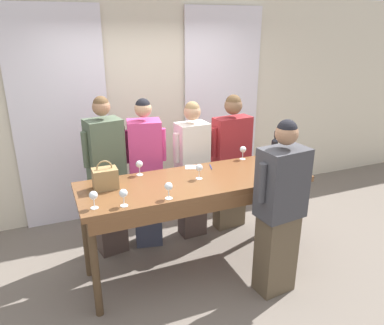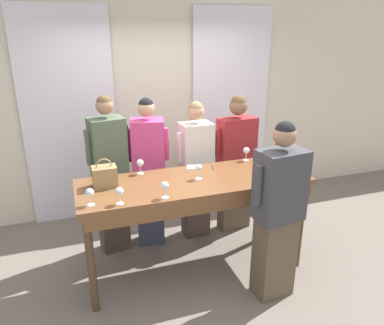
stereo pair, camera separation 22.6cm
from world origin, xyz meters
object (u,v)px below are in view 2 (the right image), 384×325
at_px(wine_glass_center_left, 291,170).
at_px(wine_glass_center_mid, 165,186).
at_px(wine_glass_front_mid, 119,192).
at_px(guest_olive_jacket, 110,175).
at_px(host_pouring, 278,213).
at_px(guest_pink_top, 149,173).
at_px(wine_glass_front_right, 199,168).
at_px(wine_glass_center_right, 246,151).
at_px(tasting_bar, 195,191).
at_px(wine_glass_front_left, 90,193).
at_px(guest_striped_shirt, 236,163).
at_px(wine_glass_back_left, 140,163).
at_px(guest_cream_sweater, 196,170).
at_px(wine_bottle, 279,150).
at_px(handbag, 105,176).

distance_m(wine_glass_center_left, wine_glass_center_mid, 1.26).
xyz_separation_m(wine_glass_front_mid, guest_olive_jacket, (0.03, 0.96, -0.23)).
bearing_deg(wine_glass_front_mid, guest_olive_jacket, 88.43).
bearing_deg(host_pouring, guest_pink_top, 125.19).
height_order(wine_glass_front_right, guest_olive_jacket, guest_olive_jacket).
xyz_separation_m(wine_glass_center_right, guest_olive_jacket, (-1.47, 0.33, -0.23)).
distance_m(tasting_bar, wine_glass_center_mid, 0.52).
xyz_separation_m(wine_glass_center_mid, wine_glass_center_right, (1.10, 0.64, 0.00)).
height_order(wine_glass_front_mid, wine_glass_center_right, same).
bearing_deg(wine_glass_front_right, wine_glass_front_left, -166.97).
bearing_deg(guest_olive_jacket, tasting_bar, -42.90).
distance_m(wine_glass_center_left, guest_olive_jacket, 1.91).
distance_m(wine_glass_front_right, wine_glass_center_mid, 0.52).
bearing_deg(host_pouring, guest_striped_shirt, 82.03).
xyz_separation_m(wine_glass_front_right, wine_glass_back_left, (-0.51, 0.32, 0.00)).
relative_size(guest_cream_sweater, host_pouring, 0.97).
xyz_separation_m(wine_bottle, wine_glass_center_left, (-0.18, -0.54, -0.01)).
height_order(wine_glass_front_left, wine_glass_back_left, same).
bearing_deg(wine_glass_front_left, wine_glass_center_mid, -5.84).
height_order(guest_pink_top, guest_cream_sweater, guest_pink_top).
height_order(wine_glass_center_mid, guest_olive_jacket, guest_olive_jacket).
distance_m(handbag, guest_striped_shirt, 1.72).
bearing_deg(wine_glass_front_mid, wine_glass_center_left, -0.60).
bearing_deg(wine_bottle, guest_olive_jacket, 166.18).
relative_size(guest_pink_top, guest_striped_shirt, 1.02).
distance_m(wine_glass_front_left, guest_pink_top, 1.17).
xyz_separation_m(wine_bottle, guest_cream_sweater, (-0.82, 0.44, -0.30)).
bearing_deg(guest_pink_top, wine_glass_front_mid, -115.33).
xyz_separation_m(wine_glass_front_left, wine_glass_front_mid, (0.24, -0.05, 0.00)).
bearing_deg(wine_glass_center_left, host_pouring, -135.41).
height_order(tasting_bar, handbag, handbag).
bearing_deg(wine_glass_center_left, wine_glass_front_mid, 179.40).
relative_size(handbag, wine_glass_center_left, 1.80).
relative_size(wine_glass_front_left, host_pouring, 0.09).
bearing_deg(handbag, wine_glass_center_right, 7.72).
relative_size(wine_bottle, wine_glass_back_left, 2.08).
xyz_separation_m(wine_glass_center_right, wine_glass_back_left, (-1.19, -0.01, 0.00)).
xyz_separation_m(wine_glass_center_left, wine_glass_center_mid, (-1.26, 0.01, 0.00)).
distance_m(wine_glass_front_left, wine_glass_center_right, 1.82).
relative_size(wine_glass_center_left, guest_striped_shirt, 0.09).
xyz_separation_m(wine_glass_back_left, guest_olive_jacket, (-0.27, 0.35, -0.23)).
height_order(wine_glass_front_mid, guest_cream_sweater, guest_cream_sweater).
bearing_deg(wine_glass_front_mid, tasting_bar, 19.59).
distance_m(handbag, wine_glass_back_left, 0.42).
distance_m(wine_glass_front_right, wine_glass_center_left, 0.89).
relative_size(wine_glass_front_mid, guest_cream_sweater, 0.09).
relative_size(guest_pink_top, guest_cream_sweater, 1.04).
xyz_separation_m(wine_glass_center_mid, wine_glass_back_left, (-0.09, 0.63, 0.00)).
bearing_deg(wine_glass_front_mid, host_pouring, -12.81).
bearing_deg(host_pouring, wine_glass_front_right, 131.81).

